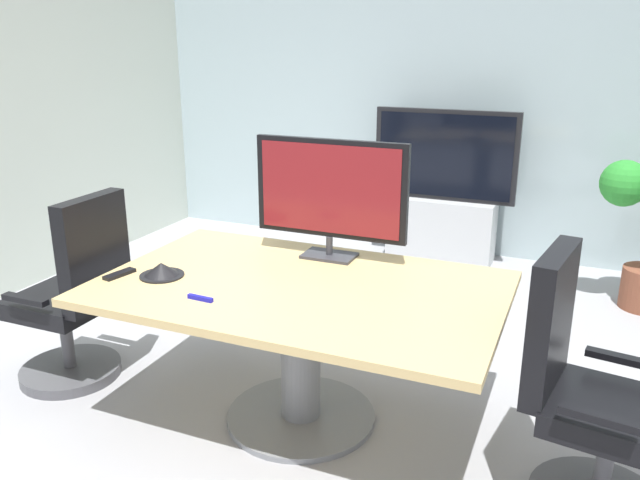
# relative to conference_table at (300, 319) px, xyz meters

# --- Properties ---
(ground_plane) EXTENTS (7.02, 7.02, 0.00)m
(ground_plane) POSITION_rel_conference_table_xyz_m (-0.15, 0.08, -0.56)
(ground_plane) COLOR #99999E
(wall_back_glass_partition) EXTENTS (5.30, 0.10, 2.80)m
(wall_back_glass_partition) POSITION_rel_conference_table_xyz_m (-0.15, 3.09, 0.84)
(wall_back_glass_partition) COLOR #9EB2B7
(wall_back_glass_partition) RESTS_ON ground
(conference_table) EXTENTS (1.93, 1.21, 0.74)m
(conference_table) POSITION_rel_conference_table_xyz_m (0.00, 0.00, 0.00)
(conference_table) COLOR tan
(conference_table) RESTS_ON ground
(office_chair_left) EXTENTS (0.60, 0.57, 1.09)m
(office_chair_left) POSITION_rel_conference_table_xyz_m (-1.32, -0.12, -0.10)
(office_chair_left) COLOR #4C4C51
(office_chair_left) RESTS_ON ground
(office_chair_right) EXTENTS (0.63, 0.61, 1.09)m
(office_chair_right) POSITION_rel_conference_table_xyz_m (1.32, -0.12, -0.10)
(office_chair_right) COLOR #4C4C51
(office_chair_right) RESTS_ON ground
(tv_monitor) EXTENTS (0.84, 0.18, 0.64)m
(tv_monitor) POSITION_rel_conference_table_xyz_m (-0.02, 0.43, 0.54)
(tv_monitor) COLOR #333338
(tv_monitor) RESTS_ON conference_table
(wall_display_unit) EXTENTS (1.20, 0.36, 1.31)m
(wall_display_unit) POSITION_rel_conference_table_xyz_m (0.09, 2.73, -0.12)
(wall_display_unit) COLOR #B7BABC
(wall_display_unit) RESTS_ON ground
(conference_phone) EXTENTS (0.22, 0.22, 0.07)m
(conference_phone) POSITION_rel_conference_table_xyz_m (-0.68, -0.17, 0.21)
(conference_phone) COLOR black
(conference_phone) RESTS_ON conference_table
(remote_control) EXTENTS (0.08, 0.18, 0.02)m
(remote_control) POSITION_rel_conference_table_xyz_m (-0.87, -0.25, 0.19)
(remote_control) COLOR black
(remote_control) RESTS_ON conference_table
(whiteboard_marker) EXTENTS (0.13, 0.03, 0.02)m
(whiteboard_marker) POSITION_rel_conference_table_xyz_m (-0.33, -0.35, 0.19)
(whiteboard_marker) COLOR #1919A5
(whiteboard_marker) RESTS_ON conference_table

